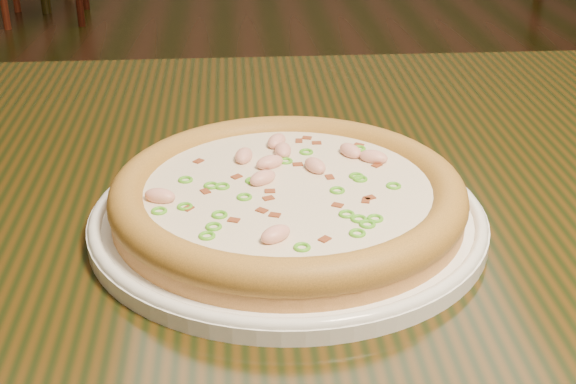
{
  "coord_description": "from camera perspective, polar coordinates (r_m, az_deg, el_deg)",
  "views": [
    {
      "loc": [
        -0.45,
        -0.99,
        1.05
      ],
      "look_at": [
        -0.41,
        -0.44,
        0.78
      ],
      "focal_mm": 50.0,
      "sensor_mm": 36.0,
      "label": 1
    }
  ],
  "objects": [
    {
      "name": "hero_table",
      "position": [
        0.74,
        9.11,
        -6.93
      ],
      "size": [
        1.2,
        0.8,
        0.75
      ],
      "color": "black",
      "rests_on": "ground"
    },
    {
      "name": "plate",
      "position": [
        0.62,
        0.0,
        -1.75
      ],
      "size": [
        0.31,
        0.31,
        0.02
      ],
      "color": "white",
      "rests_on": "hero_table"
    },
    {
      "name": "pizza",
      "position": [
        0.62,
        -0.0,
        -0.23
      ],
      "size": [
        0.27,
        0.27,
        0.03
      ],
      "color": "#D38A4E",
      "rests_on": "plate"
    }
  ]
}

